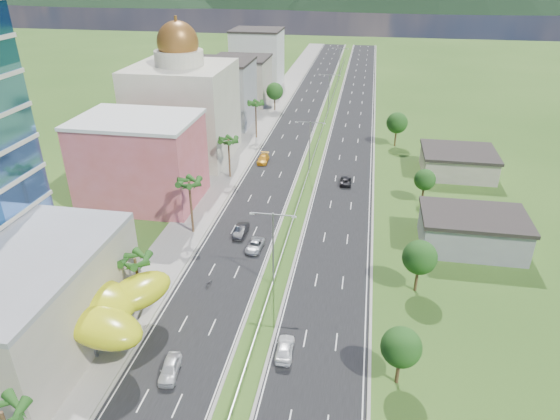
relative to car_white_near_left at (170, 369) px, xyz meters
The scene contains 35 objects.
ground 11.29m from the car_white_near_left, 45.88° to the left, with size 500.00×500.00×0.00m, color #2D5119.
road_left 98.09m from the car_white_near_left, 89.80° to the left, with size 11.00×260.00×0.04m, color black.
road_right 99.28m from the car_white_near_left, 81.11° to the left, with size 11.00×260.00×0.04m, color black.
sidewalk_left 98.51m from the car_white_near_left, 95.33° to the left, with size 7.00×260.00×0.12m, color gray.
median_guardrail 80.46m from the car_white_near_left, 84.41° to the left, with size 0.10×216.06×0.76m.
streetlight_median_b 20.58m from the car_white_near_left, 66.56° to the left, with size 6.04×0.25×11.00m.
streetlight_median_c 58.91m from the car_white_near_left, 82.31° to the left, with size 6.04×0.25×11.00m.
streetlight_median_d 103.55m from the car_white_near_left, 85.65° to the left, with size 6.04×0.25×11.00m.
streetlight_median_e 148.41m from the car_white_near_left, 86.97° to the left, with size 6.04×0.25×11.00m.
lime_canopy 13.48m from the car_white_near_left, 161.44° to the left, with size 18.00×15.00×7.40m.
pink_shophouse 45.36m from the car_white_near_left, 116.70° to the left, with size 20.00×15.00×15.00m, color #C1524F.
domed_building 67.06m from the car_white_near_left, 107.72° to the left, with size 20.00×20.00×28.70m.
midrise_grey 90.43m from the car_white_near_left, 102.27° to the left, with size 16.00×15.00×16.00m, color gray.
midrise_beige 111.88m from the car_white_near_left, 99.87° to the left, with size 16.00×15.00×13.00m, color #9E9882.
midrise_white 134.71m from the car_white_near_left, 98.19° to the left, with size 16.00×15.00×18.00m, color silver.
shed_near 48.81m from the car_white_near_left, 42.71° to the left, with size 15.00×10.00×5.00m, color gray.
shed_far 73.58m from the car_white_near_left, 59.04° to the left, with size 14.00×12.00×4.40m, color #9E9882.
palm_tree_a 17.44m from the car_white_near_left, 118.83° to the right, with size 3.60×3.60×9.10m.
palm_tree_b 14.12m from the car_white_near_left, 127.21° to the left, with size 3.60×3.60×8.10m.
palm_tree_c 31.98m from the car_white_near_left, 104.28° to the left, with size 3.60×3.60×9.60m.
palm_tree_d 54.05m from the car_white_near_left, 98.21° to the left, with size 3.60×3.60×8.60m.
palm_tree_e 78.82m from the car_white_near_left, 95.60° to the left, with size 3.60×3.60×9.40m.
leafy_tree_lfar 103.48m from the car_white_near_left, 94.25° to the left, with size 4.90×4.90×8.05m.
leafy_tree_ra 24.36m from the car_white_near_left, ahead, with size 4.20×4.20×6.90m.
leafy_tree_rb 33.81m from the car_white_near_left, 36.81° to the left, with size 4.55×4.55×7.47m.
leafy_tree_rc 56.70m from the car_white_near_left, 58.18° to the left, with size 3.85×3.85×6.33m.
leafy_tree_rd 82.39m from the car_white_near_left, 71.69° to the left, with size 4.90×4.90×8.05m.
mountain_ridge 463.08m from the car_white_near_left, 81.58° to the left, with size 860.00×140.00×90.00m, color black, non-canonical shape.
car_white_near_left is the anchor object (origin of this frame).
car_dark_left 30.52m from the car_white_near_left, 89.64° to the left, with size 1.66×4.76×1.57m, color black.
car_silver_mid_left 26.80m from the car_white_near_left, 82.75° to the left, with size 2.17×4.70×1.31m, color #A9ABB1.
car_yellow_far_left 62.32m from the car_white_near_left, 92.48° to the left, with size 2.16×5.32×1.54m, color orange.
car_white_near_right 12.67m from the car_white_near_left, 24.00° to the left, with size 1.90×4.73×1.61m, color white.
car_dark_far_right 55.97m from the car_white_near_left, 73.76° to the left, with size 2.16×4.69×1.30m, color black.
motorcycle 16.14m from the car_white_near_left, 92.37° to the left, with size 0.53×1.76×1.13m, color black.
Camera 1 is at (10.57, -45.13, 40.06)m, focal length 32.00 mm.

